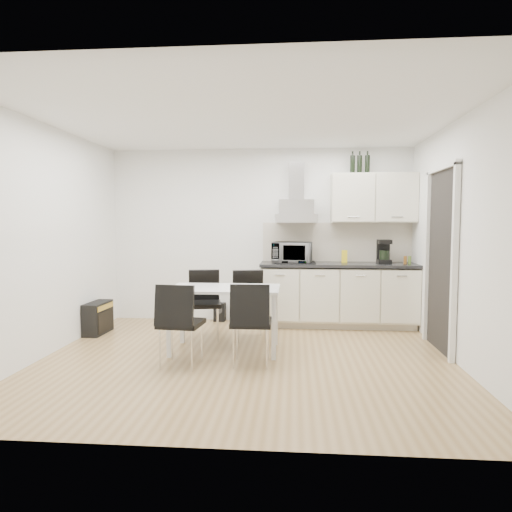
% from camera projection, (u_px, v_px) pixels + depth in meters
% --- Properties ---
extents(ground, '(4.50, 4.50, 0.00)m').
position_uv_depth(ground, '(246.00, 359.00, 5.01)').
color(ground, tan).
rests_on(ground, ground).
extents(wall_back, '(4.50, 0.10, 2.60)m').
position_uv_depth(wall_back, '(260.00, 236.00, 6.91)').
color(wall_back, white).
rests_on(wall_back, ground).
extents(wall_front, '(4.50, 0.10, 2.60)m').
position_uv_depth(wall_front, '(213.00, 254.00, 2.93)').
color(wall_front, white).
rests_on(wall_front, ground).
extents(wall_left, '(0.10, 4.00, 2.60)m').
position_uv_depth(wall_left, '(46.00, 240.00, 5.10)').
color(wall_left, white).
rests_on(wall_left, ground).
extents(wall_right, '(0.10, 4.00, 2.60)m').
position_uv_depth(wall_right, '(461.00, 242.00, 4.73)').
color(wall_right, white).
rests_on(wall_right, ground).
extents(ceiling, '(4.50, 4.50, 0.00)m').
position_uv_depth(ceiling, '(246.00, 118.00, 4.82)').
color(ceiling, white).
rests_on(ceiling, wall_back).
extents(doorway, '(0.08, 1.04, 2.10)m').
position_uv_depth(doorway, '(440.00, 261.00, 5.30)').
color(doorway, white).
rests_on(doorway, ground).
extents(kitchenette, '(2.22, 0.64, 2.52)m').
position_uv_depth(kitchenette, '(340.00, 269.00, 6.58)').
color(kitchenette, beige).
rests_on(kitchenette, ground).
extents(dining_table, '(1.27, 0.73, 0.75)m').
position_uv_depth(dining_table, '(225.00, 295.00, 5.30)').
color(dining_table, white).
rests_on(dining_table, ground).
extents(chair_far_left, '(0.53, 0.58, 0.88)m').
position_uv_depth(chair_far_left, '(204.00, 305.00, 5.87)').
color(chair_far_left, black).
rests_on(chair_far_left, ground).
extents(chair_far_right, '(0.55, 0.59, 0.88)m').
position_uv_depth(chair_far_right, '(250.00, 306.00, 5.82)').
color(chair_far_right, black).
rests_on(chair_far_right, ground).
extents(chair_near_left, '(0.49, 0.54, 0.88)m').
position_uv_depth(chair_near_left, '(181.00, 324.00, 4.75)').
color(chair_near_left, black).
rests_on(chair_near_left, ground).
extents(chair_near_right, '(0.45, 0.51, 0.88)m').
position_uv_depth(chair_near_right, '(251.00, 324.00, 4.79)').
color(chair_near_right, black).
rests_on(chair_near_right, ground).
extents(guitar_amp, '(0.24, 0.52, 0.43)m').
position_uv_depth(guitar_amp, '(98.00, 318.00, 6.16)').
color(guitar_amp, black).
rests_on(guitar_amp, ground).
extents(floor_speaker, '(0.17, 0.16, 0.28)m').
position_uv_depth(floor_speaker, '(220.00, 312.00, 6.94)').
color(floor_speaker, black).
rests_on(floor_speaker, ground).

